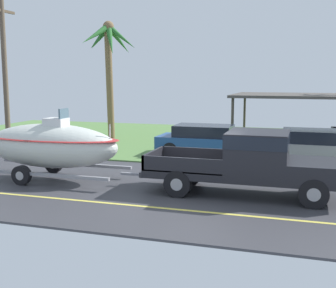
{
  "coord_description": "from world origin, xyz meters",
  "views": [
    {
      "loc": [
        3.05,
        -12.63,
        3.47
      ],
      "look_at": [
        -1.13,
        0.83,
        1.33
      ],
      "focal_mm": 46.99,
      "sensor_mm": 36.0,
      "label": 1
    }
  ],
  "objects_px": {
    "carport_awning": "(294,96)",
    "utility_pole": "(5,73)",
    "pickup_truck_towing": "(256,160)",
    "parked_sedan_near": "(320,148)",
    "boat_on_trailer": "(50,145)",
    "palm_tree_near_left": "(108,51)",
    "parked_sedan_far": "(207,141)"
  },
  "relations": [
    {
      "from": "carport_awning",
      "to": "utility_pole",
      "type": "height_order",
      "value": "utility_pole"
    },
    {
      "from": "pickup_truck_towing",
      "to": "parked_sedan_near",
      "type": "xyz_separation_m",
      "value": [
        1.95,
        5.63,
        -0.39
      ]
    },
    {
      "from": "boat_on_trailer",
      "to": "carport_awning",
      "type": "distance_m",
      "value": 13.97
    },
    {
      "from": "boat_on_trailer",
      "to": "utility_pole",
      "type": "relative_size",
      "value": 0.88
    },
    {
      "from": "parked_sedan_near",
      "to": "palm_tree_near_left",
      "type": "height_order",
      "value": "palm_tree_near_left"
    },
    {
      "from": "pickup_truck_towing",
      "to": "parked_sedan_far",
      "type": "xyz_separation_m",
      "value": [
        -2.78,
        6.08,
        -0.39
      ]
    },
    {
      "from": "palm_tree_near_left",
      "to": "carport_awning",
      "type": "bearing_deg",
      "value": 11.55
    },
    {
      "from": "parked_sedan_near",
      "to": "boat_on_trailer",
      "type": "bearing_deg",
      "value": -147.58
    },
    {
      "from": "parked_sedan_near",
      "to": "parked_sedan_far",
      "type": "distance_m",
      "value": 4.75
    },
    {
      "from": "utility_pole",
      "to": "boat_on_trailer",
      "type": "bearing_deg",
      "value": -41.66
    },
    {
      "from": "pickup_truck_towing",
      "to": "carport_awning",
      "type": "distance_m",
      "value": 11.72
    },
    {
      "from": "parked_sedan_far",
      "to": "palm_tree_near_left",
      "type": "relative_size",
      "value": 0.69
    },
    {
      "from": "boat_on_trailer",
      "to": "parked_sedan_far",
      "type": "bearing_deg",
      "value": 55.73
    },
    {
      "from": "parked_sedan_far",
      "to": "palm_tree_near_left",
      "type": "xyz_separation_m",
      "value": [
        -6.36,
        3.52,
        4.26
      ]
    },
    {
      "from": "parked_sedan_far",
      "to": "carport_awning",
      "type": "distance_m",
      "value": 6.8
    },
    {
      "from": "pickup_truck_towing",
      "to": "parked_sedan_near",
      "type": "height_order",
      "value": "pickup_truck_towing"
    },
    {
      "from": "parked_sedan_near",
      "to": "utility_pole",
      "type": "relative_size",
      "value": 0.66
    },
    {
      "from": "carport_awning",
      "to": "palm_tree_near_left",
      "type": "xyz_separation_m",
      "value": [
        -9.88,
        -2.02,
        2.46
      ]
    },
    {
      "from": "palm_tree_near_left",
      "to": "pickup_truck_towing",
      "type": "bearing_deg",
      "value": -46.37
    },
    {
      "from": "parked_sedan_near",
      "to": "palm_tree_near_left",
      "type": "relative_size",
      "value": 0.71
    },
    {
      "from": "carport_awning",
      "to": "pickup_truck_towing",
      "type": "bearing_deg",
      "value": -93.63
    },
    {
      "from": "boat_on_trailer",
      "to": "utility_pole",
      "type": "distance_m",
      "value": 7.38
    },
    {
      "from": "pickup_truck_towing",
      "to": "parked_sedan_far",
      "type": "distance_m",
      "value": 6.7
    },
    {
      "from": "parked_sedan_near",
      "to": "carport_awning",
      "type": "distance_m",
      "value": 6.36
    },
    {
      "from": "palm_tree_near_left",
      "to": "parked_sedan_far",
      "type": "bearing_deg",
      "value": -28.92
    },
    {
      "from": "parked_sedan_near",
      "to": "parked_sedan_far",
      "type": "bearing_deg",
      "value": 174.64
    },
    {
      "from": "palm_tree_near_left",
      "to": "utility_pole",
      "type": "relative_size",
      "value": 0.92
    },
    {
      "from": "parked_sedan_near",
      "to": "palm_tree_near_left",
      "type": "distance_m",
      "value": 12.52
    },
    {
      "from": "pickup_truck_towing",
      "to": "parked_sedan_far",
      "type": "relative_size",
      "value": 1.33
    },
    {
      "from": "parked_sedan_near",
      "to": "pickup_truck_towing",
      "type": "bearing_deg",
      "value": -109.05
    },
    {
      "from": "utility_pole",
      "to": "parked_sedan_far",
      "type": "bearing_deg",
      "value": 8.9
    },
    {
      "from": "carport_awning",
      "to": "palm_tree_near_left",
      "type": "distance_m",
      "value": 10.38
    }
  ]
}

